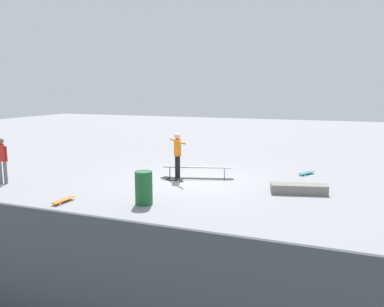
{
  "coord_description": "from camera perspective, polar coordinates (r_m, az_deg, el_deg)",
  "views": [
    {
      "loc": [
        -4.82,
        12.39,
        3.17
      ],
      "look_at": [
        -0.11,
        0.19,
        1.0
      ],
      "focal_mm": 35.94,
      "sensor_mm": 36.0,
      "label": 1
    }
  ],
  "objects": [
    {
      "name": "ground_plane",
      "position": [
        13.67,
        -0.16,
        -3.99
      ],
      "size": [
        60.0,
        60.0,
        0.0
      ],
      "primitive_type": "plane",
      "color": "gray"
    },
    {
      "name": "grind_rail",
      "position": [
        13.87,
        0.74,
        -2.98
      ],
      "size": [
        2.59,
        0.97,
        0.44
      ],
      "rotation": [
        0.0,
        0.0,
        0.28
      ],
      "color": "black",
      "rests_on": "ground_plane"
    },
    {
      "name": "skate_ledge",
      "position": [
        12.39,
        15.55,
        -5.06
      ],
      "size": [
        1.78,
        0.92,
        0.29
      ],
      "primitive_type": "cube",
      "rotation": [
        0.0,
        0.0,
        0.25
      ],
      "color": "gray",
      "rests_on": "ground_plane"
    },
    {
      "name": "skater_main",
      "position": [
        13.69,
        -2.17,
        0.18
      ],
      "size": [
        1.01,
        1.01,
        1.67
      ],
      "rotation": [
        0.0,
        0.0,
        2.35
      ],
      "color": "black",
      "rests_on": "ground_plane"
    },
    {
      "name": "skateboard_main",
      "position": [
        13.67,
        -2.78,
        -3.69
      ],
      "size": [
        0.82,
        0.33,
        0.09
      ],
      "rotation": [
        0.0,
        0.0,
        3.02
      ],
      "color": "black",
      "rests_on": "ground_plane"
    },
    {
      "name": "bystander_red_shirt",
      "position": [
        14.49,
        -26.39,
        -0.62
      ],
      "size": [
        0.3,
        0.3,
        1.58
      ],
      "rotation": [
        0.0,
        0.0,
        3.93
      ],
      "color": "slate",
      "rests_on": "ground_plane"
    },
    {
      "name": "loose_skateboard_orange",
      "position": [
        11.61,
        -18.52,
        -6.55
      ],
      "size": [
        0.28,
        0.81,
        0.09
      ],
      "rotation": [
        0.0,
        0.0,
        1.54
      ],
      "color": "orange",
      "rests_on": "ground_plane"
    },
    {
      "name": "loose_skateboard_teal",
      "position": [
        15.2,
        16.66,
        -2.73
      ],
      "size": [
        0.57,
        0.79,
        0.09
      ],
      "rotation": [
        0.0,
        0.0,
        1.06
      ],
      "color": "teal",
      "rests_on": "ground_plane"
    },
    {
      "name": "trash_bin",
      "position": [
        10.84,
        -7.17,
        -5.08
      ],
      "size": [
        0.49,
        0.49,
        0.94
      ],
      "primitive_type": "cylinder",
      "color": "#1E592D",
      "rests_on": "ground_plane"
    }
  ]
}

